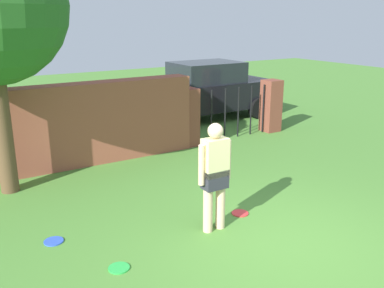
% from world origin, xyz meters
% --- Properties ---
extents(ground_plane, '(40.00, 40.00, 0.00)m').
position_xyz_m(ground_plane, '(0.00, 0.00, 0.00)').
color(ground_plane, '#4C8433').
extents(brick_wall, '(5.46, 0.50, 1.72)m').
position_xyz_m(brick_wall, '(-1.50, 4.83, 0.86)').
color(brick_wall, brown).
rests_on(brick_wall, ground).
extents(person, '(0.54, 0.22, 1.62)m').
position_xyz_m(person, '(-0.58, 0.93, 0.90)').
color(person, beige).
rests_on(person, ground).
extents(fence_gate, '(3.08, 0.44, 1.40)m').
position_xyz_m(fence_gate, '(2.65, 4.83, 0.70)').
color(fence_gate, brown).
rests_on(fence_gate, ground).
extents(car, '(4.20, 1.92, 1.72)m').
position_xyz_m(car, '(3.32, 7.01, 0.86)').
color(car, black).
rests_on(car, ground).
extents(frisbee_red, '(0.27, 0.27, 0.02)m').
position_xyz_m(frisbee_red, '(0.07, 1.14, 0.01)').
color(frisbee_red, red).
rests_on(frisbee_red, ground).
extents(frisbee_blue, '(0.27, 0.27, 0.02)m').
position_xyz_m(frisbee_blue, '(-2.70, 1.81, 0.01)').
color(frisbee_blue, blue).
rests_on(frisbee_blue, ground).
extents(frisbee_green, '(0.27, 0.27, 0.02)m').
position_xyz_m(frisbee_green, '(-2.18, 0.70, 0.01)').
color(frisbee_green, green).
rests_on(frisbee_green, ground).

